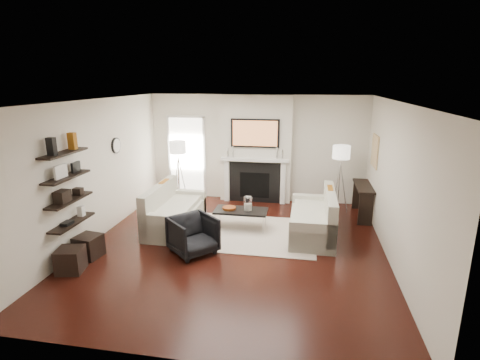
% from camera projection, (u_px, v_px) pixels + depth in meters
% --- Properties ---
extents(room_envelope, '(6.00, 6.00, 6.00)m').
position_uv_depth(room_envelope, '(234.00, 178.00, 6.70)').
color(room_envelope, black).
rests_on(room_envelope, ground).
extents(chimney_breast, '(1.80, 0.25, 2.70)m').
position_uv_depth(chimney_breast, '(256.00, 149.00, 9.44)').
color(chimney_breast, silver).
rests_on(chimney_breast, floor).
extents(fireplace_surround, '(1.30, 0.02, 1.04)m').
position_uv_depth(fireplace_surround, '(255.00, 182.00, 9.52)').
color(fireplace_surround, black).
rests_on(fireplace_surround, floor).
extents(firebox, '(0.75, 0.02, 0.65)m').
position_uv_depth(firebox, '(255.00, 185.00, 9.54)').
color(firebox, black).
rests_on(firebox, floor).
extents(mantel_pilaster_l, '(0.12, 0.08, 1.10)m').
position_uv_depth(mantel_pilaster_l, '(227.00, 180.00, 9.61)').
color(mantel_pilaster_l, white).
rests_on(mantel_pilaster_l, floor).
extents(mantel_pilaster_r, '(0.12, 0.08, 1.10)m').
position_uv_depth(mantel_pilaster_r, '(283.00, 183.00, 9.37)').
color(mantel_pilaster_r, white).
rests_on(mantel_pilaster_r, floor).
extents(mantel_shelf, '(1.70, 0.18, 0.07)m').
position_uv_depth(mantel_shelf, '(255.00, 160.00, 9.32)').
color(mantel_shelf, white).
rests_on(mantel_shelf, chimney_breast).
extents(tv_body, '(1.20, 0.06, 0.70)m').
position_uv_depth(tv_body, '(255.00, 133.00, 9.17)').
color(tv_body, black).
rests_on(tv_body, chimney_breast).
extents(tv_screen, '(1.10, 0.00, 0.62)m').
position_uv_depth(tv_screen, '(255.00, 133.00, 9.14)').
color(tv_screen, '#BF723F').
rests_on(tv_screen, tv_body).
extents(candlestick_l_tall, '(0.04, 0.04, 0.30)m').
position_uv_depth(candlestick_l_tall, '(233.00, 152.00, 9.38)').
color(candlestick_l_tall, silver).
rests_on(candlestick_l_tall, mantel_shelf).
extents(candlestick_l_short, '(0.04, 0.04, 0.24)m').
position_uv_depth(candlestick_l_short, '(228.00, 153.00, 9.41)').
color(candlestick_l_short, silver).
rests_on(candlestick_l_short, mantel_shelf).
extents(candlestick_r_tall, '(0.04, 0.04, 0.30)m').
position_uv_depth(candlestick_r_tall, '(277.00, 153.00, 9.19)').
color(candlestick_r_tall, silver).
rests_on(candlestick_r_tall, mantel_shelf).
extents(candlestick_r_short, '(0.04, 0.04, 0.24)m').
position_uv_depth(candlestick_r_short, '(282.00, 154.00, 9.18)').
color(candlestick_r_short, silver).
rests_on(candlestick_r_short, mantel_shelf).
extents(hallway_panel, '(0.90, 0.02, 2.10)m').
position_uv_depth(hallway_panel, '(187.00, 158.00, 9.93)').
color(hallway_panel, white).
rests_on(hallway_panel, floor).
extents(door_trim_l, '(0.06, 0.06, 2.16)m').
position_uv_depth(door_trim_l, '(170.00, 157.00, 9.99)').
color(door_trim_l, white).
rests_on(door_trim_l, floor).
extents(door_trim_r, '(0.06, 0.06, 2.16)m').
position_uv_depth(door_trim_r, '(204.00, 158.00, 9.83)').
color(door_trim_r, white).
rests_on(door_trim_r, floor).
extents(door_trim_top, '(1.02, 0.06, 0.06)m').
position_uv_depth(door_trim_top, '(185.00, 117.00, 9.63)').
color(door_trim_top, white).
rests_on(door_trim_top, wall_back).
extents(rug, '(2.60, 2.00, 0.01)m').
position_uv_depth(rug, '(251.00, 233.00, 7.67)').
color(rug, '#BCAA9A').
rests_on(rug, floor).
extents(loveseat_left_base, '(0.85, 1.80, 0.42)m').
position_uv_depth(loveseat_left_base, '(176.00, 219.00, 7.91)').
color(loveseat_left_base, beige).
rests_on(loveseat_left_base, floor).
extents(loveseat_left_back, '(0.18, 1.80, 0.80)m').
position_uv_depth(loveseat_left_back, '(160.00, 203.00, 7.88)').
color(loveseat_left_back, beige).
rests_on(loveseat_left_back, floor).
extents(loveseat_left_arm_n, '(0.85, 0.18, 0.60)m').
position_uv_depth(loveseat_left_arm_n, '(161.00, 229.00, 7.12)').
color(loveseat_left_arm_n, beige).
rests_on(loveseat_left_arm_n, floor).
extents(loveseat_left_arm_s, '(0.85, 0.18, 0.60)m').
position_uv_depth(loveseat_left_arm_s, '(187.00, 203.00, 8.66)').
color(loveseat_left_arm_s, beige).
rests_on(loveseat_left_arm_s, floor).
extents(loveseat_left_cushion, '(0.63, 1.44, 0.10)m').
position_uv_depth(loveseat_left_cushion, '(177.00, 207.00, 7.83)').
color(loveseat_left_cushion, beige).
rests_on(loveseat_left_cushion, loveseat_left_base).
extents(pillow_left_orange, '(0.10, 0.42, 0.42)m').
position_uv_depth(pillow_left_orange, '(165.00, 190.00, 8.12)').
color(pillow_left_orange, '#975812').
rests_on(pillow_left_orange, loveseat_left_cushion).
extents(pillow_left_charcoal, '(0.10, 0.40, 0.40)m').
position_uv_depth(pillow_left_charcoal, '(154.00, 199.00, 7.55)').
color(pillow_left_charcoal, black).
rests_on(pillow_left_charcoal, loveseat_left_cushion).
extents(loveseat_right_base, '(0.85, 1.80, 0.42)m').
position_uv_depth(loveseat_right_base, '(312.00, 225.00, 7.54)').
color(loveseat_right_base, beige).
rests_on(loveseat_right_base, floor).
extents(loveseat_right_back, '(0.18, 1.80, 0.80)m').
position_uv_depth(loveseat_right_back, '(330.00, 212.00, 7.40)').
color(loveseat_right_back, beige).
rests_on(loveseat_right_back, floor).
extents(loveseat_right_arm_n, '(0.85, 0.18, 0.60)m').
position_uv_depth(loveseat_right_arm_n, '(312.00, 237.00, 6.74)').
color(loveseat_right_arm_n, beige).
rests_on(loveseat_right_arm_n, floor).
extents(loveseat_right_arm_s, '(0.85, 0.18, 0.60)m').
position_uv_depth(loveseat_right_arm_s, '(312.00, 208.00, 8.28)').
color(loveseat_right_arm_s, beige).
rests_on(loveseat_right_arm_s, floor).
extents(loveseat_right_cushion, '(0.63, 1.44, 0.10)m').
position_uv_depth(loveseat_right_cushion, '(310.00, 213.00, 7.48)').
color(loveseat_right_cushion, beige).
rests_on(loveseat_right_cushion, loveseat_right_base).
extents(pillow_right_orange, '(0.10, 0.42, 0.42)m').
position_uv_depth(pillow_right_orange, '(330.00, 197.00, 7.63)').
color(pillow_right_orange, '#975812').
rests_on(pillow_right_orange, loveseat_right_cushion).
extents(pillow_right_charcoal, '(0.10, 0.40, 0.40)m').
position_uv_depth(pillow_right_charcoal, '(331.00, 207.00, 7.06)').
color(pillow_right_charcoal, black).
rests_on(pillow_right_charcoal, loveseat_right_cushion).
extents(coffee_table, '(1.10, 0.55, 0.04)m').
position_uv_depth(coffee_table, '(241.00, 211.00, 7.82)').
color(coffee_table, black).
rests_on(coffee_table, floor).
extents(coffee_leg_nw, '(0.02, 0.02, 0.38)m').
position_uv_depth(coffee_leg_nw, '(215.00, 222.00, 7.75)').
color(coffee_leg_nw, silver).
rests_on(coffee_leg_nw, floor).
extents(coffee_leg_ne, '(0.02, 0.02, 0.38)m').
position_uv_depth(coffee_leg_ne, '(263.00, 226.00, 7.58)').
color(coffee_leg_ne, silver).
rests_on(coffee_leg_ne, floor).
extents(coffee_leg_sw, '(0.02, 0.02, 0.38)m').
position_uv_depth(coffee_leg_sw, '(220.00, 215.00, 8.17)').
color(coffee_leg_sw, silver).
rests_on(coffee_leg_sw, floor).
extents(coffee_leg_se, '(0.02, 0.02, 0.38)m').
position_uv_depth(coffee_leg_se, '(266.00, 218.00, 8.00)').
color(coffee_leg_se, silver).
rests_on(coffee_leg_se, floor).
extents(hurricane_glass, '(0.17, 0.17, 0.30)m').
position_uv_depth(hurricane_glass, '(248.00, 204.00, 7.75)').
color(hurricane_glass, white).
rests_on(hurricane_glass, coffee_table).
extents(hurricane_candle, '(0.10, 0.10, 0.16)m').
position_uv_depth(hurricane_candle, '(248.00, 207.00, 7.77)').
color(hurricane_candle, white).
rests_on(hurricane_candle, coffee_table).
extents(copper_bowl, '(0.28, 0.28, 0.05)m').
position_uv_depth(copper_bowl, '(229.00, 208.00, 7.85)').
color(copper_bowl, '#A54A1B').
rests_on(copper_bowl, coffee_table).
extents(armchair, '(1.00, 1.00, 0.75)m').
position_uv_depth(armchair, '(193.00, 233.00, 6.73)').
color(armchair, black).
rests_on(armchair, floor).
extents(lamp_left_post, '(0.02, 0.02, 1.20)m').
position_uv_depth(lamp_left_post, '(179.00, 181.00, 9.38)').
color(lamp_left_post, silver).
rests_on(lamp_left_post, floor).
extents(lamp_left_shade, '(0.40, 0.40, 0.30)m').
position_uv_depth(lamp_left_shade, '(178.00, 147.00, 9.16)').
color(lamp_left_shade, white).
rests_on(lamp_left_shade, lamp_left_post).
extents(lamp_left_leg_a, '(0.25, 0.02, 1.23)m').
position_uv_depth(lamp_left_leg_a, '(183.00, 181.00, 9.36)').
color(lamp_left_leg_a, silver).
rests_on(lamp_left_leg_a, floor).
extents(lamp_left_leg_b, '(0.14, 0.22, 1.23)m').
position_uv_depth(lamp_left_leg_b, '(178.00, 180.00, 9.48)').
color(lamp_left_leg_b, silver).
rests_on(lamp_left_leg_b, floor).
extents(lamp_left_leg_c, '(0.14, 0.22, 1.23)m').
position_uv_depth(lamp_left_leg_c, '(176.00, 182.00, 9.29)').
color(lamp_left_leg_c, silver).
rests_on(lamp_left_leg_c, floor).
extents(lamp_right_post, '(0.02, 0.02, 1.20)m').
position_uv_depth(lamp_right_post, '(339.00, 188.00, 8.76)').
color(lamp_right_post, silver).
rests_on(lamp_right_post, floor).
extents(lamp_right_shade, '(0.40, 0.40, 0.30)m').
position_uv_depth(lamp_right_shade, '(341.00, 152.00, 8.54)').
color(lamp_right_shade, white).
rests_on(lamp_right_shade, lamp_right_post).
extents(lamp_right_leg_a, '(0.25, 0.02, 1.23)m').
position_uv_depth(lamp_right_leg_a, '(344.00, 188.00, 8.74)').
color(lamp_right_leg_a, silver).
rests_on(lamp_right_leg_a, floor).
extents(lamp_right_leg_b, '(0.14, 0.22, 1.23)m').
position_uv_depth(lamp_right_leg_b, '(336.00, 187.00, 8.86)').
color(lamp_right_leg_b, silver).
rests_on(lamp_right_leg_b, floor).
extents(lamp_right_leg_c, '(0.14, 0.22, 1.23)m').
position_uv_depth(lamp_right_leg_c, '(337.00, 189.00, 8.68)').
color(lamp_right_leg_c, silver).
rests_on(lamp_right_leg_c, floor).
extents(console_top, '(0.35, 1.20, 0.04)m').
position_uv_depth(console_top, '(364.00, 186.00, 8.44)').
color(console_top, black).
rests_on(console_top, floor).
extents(console_leg_n, '(0.30, 0.04, 0.71)m').
position_uv_depth(console_leg_n, '(366.00, 210.00, 8.01)').
color(console_leg_n, black).
rests_on(console_leg_n, floor).
extents(console_leg_s, '(0.30, 0.04, 0.71)m').
position_uv_depth(console_leg_s, '(359.00, 195.00, 9.06)').
color(console_leg_s, black).
rests_on(console_leg_s, floor).
extents(wall_art, '(0.03, 0.70, 0.70)m').
position_uv_depth(wall_art, '(375.00, 151.00, 8.14)').
color(wall_art, tan).
rests_on(wall_art, wall_right).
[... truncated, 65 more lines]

